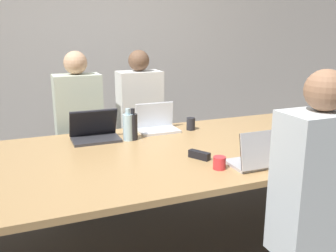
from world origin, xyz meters
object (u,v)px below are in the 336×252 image
Objects in this scene: laptop_far_midleft at (95,131)px; cup_far_center at (191,124)px; laptop_near_midright at (260,156)px; person_near_midright at (313,211)px; person_far_midleft at (80,133)px; stapler at (199,155)px; bottle_far_midleft at (133,126)px; person_far_center at (140,126)px; cup_near_midright at (219,163)px; laptop_far_center at (156,123)px; bottle_far_center at (128,127)px.

laptop_far_midleft reaches higher than cup_far_center.
laptop_near_midright is 0.25× the size of person_near_midright.
stapler is (0.59, -1.18, 0.09)m from person_far_midleft.
person_near_midright is at bearing -67.88° from bottle_far_midleft.
laptop_far_midleft is at bearing -135.33° from person_far_center.
laptop_far_midleft is at bearing 178.88° from cup_far_center.
laptop_far_center is at bearing 92.59° from cup_near_midright.
cup_near_midright is at bearing -111.42° from stapler.
laptop_far_center is at bearing 35.19° from bottle_far_midleft.
person_far_center is 5.60× the size of bottle_far_center.
laptop_far_midleft reaches higher than cup_near_midright.
stapler is at bearing -64.87° from bottle_far_midleft.
laptop_near_midright reaches higher than laptop_far_midleft.
bottle_far_center is at bearing 113.27° from cup_near_midright.
laptop_far_center is at bearing -35.73° from person_far_midleft.
laptop_near_midright is 1.08m from laptop_far_center.
person_far_midleft reaches higher than cup_near_midright.
bottle_far_midleft reaches higher than laptop_far_midleft.
stapler is at bearing -111.06° from cup_far_center.
bottle_far_center is at bearing -66.45° from person_near_midright.
bottle_far_midleft is 0.65m from stapler.
laptop_far_center is (-0.28, 1.52, 0.14)m from person_near_midright.
laptop_far_midleft is 0.26m from bottle_far_center.
laptop_near_midright is at bearing -91.11° from person_near_midright.
person_far_midleft is at bearing 144.27° from laptop_far_center.
cup_near_midright is 0.21m from stapler.
laptop_near_midright is at bearing -55.41° from bottle_far_center.
bottle_far_center reaches higher than stapler.
person_near_midright reaches higher than laptop_far_midleft.
stapler is (0.01, -0.77, -0.04)m from laptop_far_center.
laptop_far_center reaches higher than cup_far_center.
person_far_center is (0.53, 0.53, -0.14)m from laptop_far_midleft.
bottle_far_center is at bearing -170.86° from cup_far_center.
stapler is at bearing -61.81° from bottle_far_center.
laptop_near_midright reaches higher than laptop_far_center.
laptop_far_center is at bearing 161.90° from cup_far_center.
bottle_far_midleft is 0.32m from laptop_far_center.
cup_near_midright reaches higher than stapler.
laptop_far_midleft is 0.26× the size of person_near_midright.
person_far_center is 13.28× the size of cup_far_center.
person_near_midright is at bearing -99.63° from stapler.
bottle_far_midleft is at bearing 110.86° from cup_near_midright.
person_far_midleft is 13.34× the size of cup_far_center.
cup_near_midright is (0.30, -0.80, -0.07)m from bottle_far_midleft.
bottle_far_midleft is 0.18× the size of person_near_midright.
bottle_far_midleft reaches higher than laptop_far_center.
person_far_midleft is at bearing 114.92° from bottle_far_center.
cup_far_center is (-0.01, 1.43, 0.12)m from person_near_midright.
cup_near_midright is at bearing -88.25° from person_far_center.
laptop_far_midleft is 1.47× the size of bottle_far_center.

